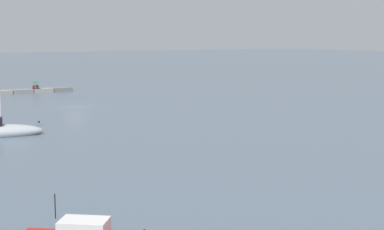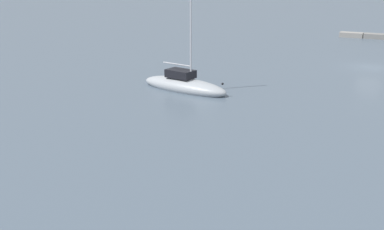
# 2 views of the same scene
# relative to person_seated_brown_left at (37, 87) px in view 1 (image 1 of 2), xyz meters

# --- Properties ---
(ground_plane) EXTENTS (500.00, 500.00, 0.00)m
(ground_plane) POSITION_rel_person_seated_brown_left_xyz_m (0.70, 20.30, -0.92)
(ground_plane) COLOR slate
(seawall_pier) EXTENTS (12.80, 1.44, 0.67)m
(seawall_pier) POSITION_rel_person_seated_brown_left_xyz_m (0.70, -0.22, -0.59)
(seawall_pier) COLOR slate
(seawall_pier) RESTS_ON ground_plane
(person_seated_brown_left) EXTENTS (0.44, 0.64, 0.73)m
(person_seated_brown_left) POSITION_rel_person_seated_brown_left_xyz_m (0.00, 0.00, 0.00)
(person_seated_brown_left) COLOR #1E2333
(person_seated_brown_left) RESTS_ON seawall_pier
(person_seated_maroon_right) EXTENTS (0.44, 0.64, 0.73)m
(person_seated_maroon_right) POSITION_rel_person_seated_brown_left_xyz_m (0.56, -0.08, 0.00)
(person_seated_maroon_right) COLOR #1E2333
(person_seated_maroon_right) RESTS_ON seawall_pier
(umbrella_open_green) EXTENTS (1.17, 1.17, 1.26)m
(umbrella_open_green) POSITION_rel_person_seated_brown_left_xyz_m (0.29, -0.20, 0.85)
(umbrella_open_green) COLOR black
(umbrella_open_green) RESTS_ON seawall_pier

